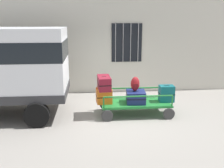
# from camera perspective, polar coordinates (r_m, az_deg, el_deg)

# --- Properties ---
(ground_plane) EXTENTS (40.00, 40.00, 0.00)m
(ground_plane) POSITION_cam_1_polar(r_m,az_deg,el_deg) (8.26, 0.70, -6.48)
(ground_plane) COLOR gray
(building_wall) EXTENTS (12.00, 0.38, 5.00)m
(building_wall) POSITION_cam_1_polar(r_m,az_deg,el_deg) (10.39, -0.76, 11.87)
(building_wall) COLOR beige
(building_wall) RESTS_ON ground
(luggage_cart) EXTENTS (2.18, 1.12, 0.39)m
(luggage_cart) POSITION_cam_1_polar(r_m,az_deg,el_deg) (8.12, 5.17, -4.45)
(luggage_cart) COLOR #1E722D
(luggage_cart) RESTS_ON ground
(cart_railing) EXTENTS (2.08, 0.98, 0.35)m
(cart_railing) POSITION_cam_1_polar(r_m,az_deg,el_deg) (8.02, 5.23, -2.04)
(cart_railing) COLOR #1E722D
(cart_railing) RESTS_ON luggage_cart
(suitcase_left_bottom) EXTENTS (0.50, 0.47, 0.45)m
(suitcase_left_bottom) POSITION_cam_1_polar(r_m,az_deg,el_deg) (7.95, -1.77, -2.62)
(suitcase_left_bottom) COLOR orange
(suitcase_left_bottom) RESTS_ON luggage_cart
(suitcase_left_middle) EXTENTS (0.41, 0.78, 0.40)m
(suitcase_left_middle) POSITION_cam_1_polar(r_m,az_deg,el_deg) (7.77, -1.77, 0.25)
(suitcase_left_middle) COLOR maroon
(suitcase_left_middle) RESTS_ON suitcase_left_bottom
(suitcase_midleft_bottom) EXTENTS (0.62, 0.66, 0.37)m
(suitcase_midleft_bottom) POSITION_cam_1_polar(r_m,az_deg,el_deg) (8.02, 5.25, -2.84)
(suitcase_midleft_bottom) COLOR navy
(suitcase_midleft_bottom) RESTS_ON luggage_cart
(suitcase_center_bottom) EXTENTS (0.46, 0.35, 0.52)m
(suitcase_center_bottom) POSITION_cam_1_polar(r_m,az_deg,el_deg) (8.25, 11.92, -2.07)
(suitcase_center_bottom) COLOR #0F5960
(suitcase_center_bottom) RESTS_ON luggage_cart
(backpack) EXTENTS (0.27, 0.22, 0.44)m
(backpack) POSITION_cam_1_polar(r_m,az_deg,el_deg) (7.92, 5.14, 0.00)
(backpack) COLOR maroon
(backpack) RESTS_ON suitcase_midleft_bottom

